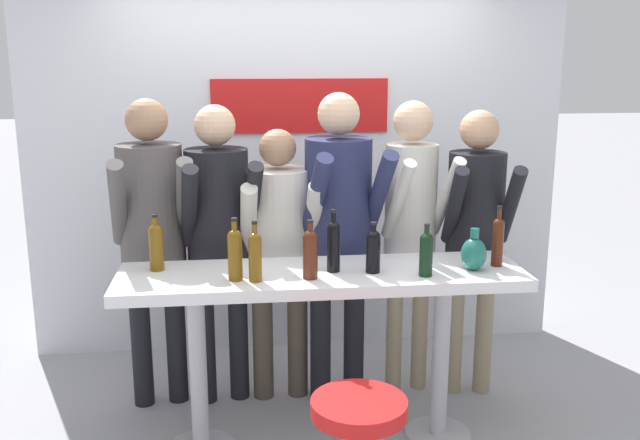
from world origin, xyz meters
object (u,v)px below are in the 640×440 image
person_far_left (152,220)px  person_right (475,221)px  wine_bottle_4 (334,244)px  wine_bottle_3 (235,252)px  wine_bottle_6 (156,245)px  person_center_left (279,237)px  person_left (218,223)px  wine_bottle_0 (426,252)px  decorative_vase (474,253)px  tasting_table (322,303)px  wine_bottle_1 (255,254)px  wine_bottle_5 (373,249)px  wine_bottle_7 (310,252)px  wine_bottle_2 (498,239)px  person_center_right (411,213)px  person_center (339,215)px

person_far_left → person_right: (1.88, -0.07, -0.04)m
person_far_left → wine_bottle_4: person_far_left is taller
wine_bottle_3 → wine_bottle_6: size_ratio=1.06×
person_far_left → person_center_left: person_far_left is taller
person_left → wine_bottle_0: bearing=-42.2°
person_right → decorative_vase: (-0.20, -0.56, -0.03)m
person_left → wine_bottle_6: size_ratio=6.06×
tasting_table → wine_bottle_4: wine_bottle_4 is taller
tasting_table → person_left: (-0.54, 0.57, 0.31)m
wine_bottle_1 → tasting_table: bearing=20.1°
decorative_vase → tasting_table: bearing=175.0°
wine_bottle_5 → person_right: bearing=37.1°
tasting_table → wine_bottle_5: 0.39m
wine_bottle_0 → wine_bottle_7: 0.58m
person_far_left → wine_bottle_2: 1.92m
person_center_right → wine_bottle_4: size_ratio=5.55×
person_far_left → wine_bottle_1: (0.57, -0.69, -0.02)m
person_center → wine_bottle_6: person_center is taller
person_left → person_center: 0.70m
tasting_table → wine_bottle_6: (-0.84, 0.12, 0.31)m
person_right → person_center_right: bearing=174.2°
wine_bottle_5 → person_center_left: bearing=125.5°
wine_bottle_1 → person_right: bearing=25.3°
person_right → wine_bottle_0: 0.78m
wine_bottle_1 → wine_bottle_7: (0.27, 0.01, -0.00)m
person_center → wine_bottle_2: 0.93m
person_right → wine_bottle_7: size_ratio=5.87×
person_far_left → person_center_left: 0.73m
person_far_left → wine_bottle_5: 1.32m
person_center_left → wine_bottle_0: bearing=-47.6°
tasting_table → wine_bottle_1: bearing=-159.9°
tasting_table → person_center_right: (0.60, 0.57, 0.34)m
tasting_table → wine_bottle_6: wine_bottle_6 is taller
wine_bottle_0 → wine_bottle_5: size_ratio=1.02×
person_center → person_center_right: person_center is taller
wine_bottle_1 → wine_bottle_4: bearing=16.3°
tasting_table → wine_bottle_0: bearing=-14.9°
wine_bottle_2 → person_center: bearing=144.8°
wine_bottle_6 → decorative_vase: bearing=-6.5°
wine_bottle_4 → decorative_vase: bearing=-4.8°
tasting_table → wine_bottle_3: (-0.44, -0.09, 0.31)m
person_center → person_right: 0.81m
wine_bottle_1 → wine_bottle_4: size_ratio=0.94×
person_center_left → person_center_right: 0.80m
wine_bottle_0 → wine_bottle_4: (-0.45, 0.13, 0.02)m
person_far_left → person_center_right: (1.51, 0.00, 0.01)m
person_center_left → wine_bottle_2: size_ratio=5.12×
person_left → person_center_right: bearing=-8.0°
person_right → person_center: bearing=-176.6°
wine_bottle_7 → person_right: bearing=30.2°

